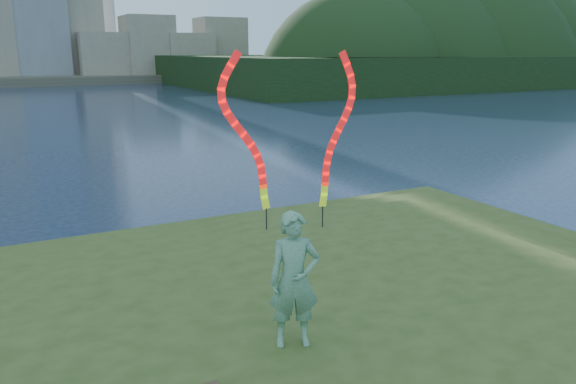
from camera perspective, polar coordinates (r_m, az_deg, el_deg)
ground at (r=9.23m, az=-7.34°, el=-16.67°), size 320.00×320.00×0.00m
far_shore at (r=102.59m, az=-26.80°, el=10.40°), size 320.00×40.00×1.20m
wooded_hill at (r=91.88m, az=15.13°, el=10.87°), size 78.00×50.00×63.00m
woman_with_ribbons at (r=7.44m, az=0.64°, el=-5.65°), size 2.04×0.80×4.23m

